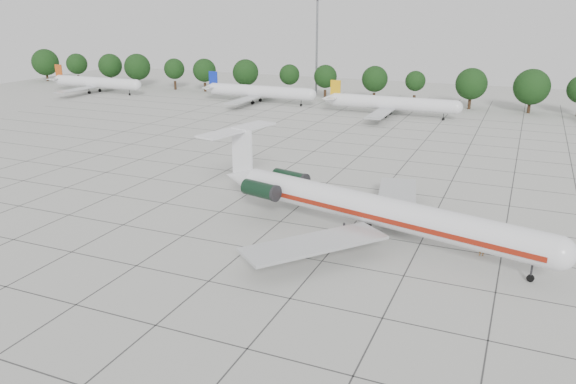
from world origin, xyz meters
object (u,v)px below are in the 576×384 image
object	(u,v)px
ground_crew	(482,248)
bg_airliner_a	(96,83)
main_airliner	(362,206)
floodlight_mast	(317,42)
bg_airliner_c	(392,103)
bg_airliner_b	(259,92)

from	to	relation	value
ground_crew	bg_airliner_a	distance (m)	131.05
main_airliner	ground_crew	world-z (taller)	main_airliner
ground_crew	floodlight_mast	xyz separation A→B (m)	(-52.13, 92.50, 13.43)
ground_crew	bg_airliner_a	xyz separation A→B (m)	(-110.25, 70.81, 2.06)
floodlight_mast	ground_crew	bearing A→B (deg)	-60.60
bg_airliner_c	bg_airliner_a	bearing A→B (deg)	178.70
bg_airliner_a	ground_crew	bearing A→B (deg)	-32.71
bg_airliner_b	bg_airliner_a	bearing A→B (deg)	-177.21
bg_airliner_a	floodlight_mast	xyz separation A→B (m)	(58.13, 21.69, 11.37)
main_airliner	floodlight_mast	distance (m)	101.10
main_airliner	bg_airliner_a	distance (m)	120.64
bg_airliner_a	bg_airliner_b	size ratio (longest dim) A/B	1.00
ground_crew	floodlight_mast	world-z (taller)	floodlight_mast
bg_airliner_c	floodlight_mast	bearing A→B (deg)	138.56
main_airliner	floodlight_mast	bearing A→B (deg)	127.24
main_airliner	floodlight_mast	world-z (taller)	floodlight_mast
main_airliner	bg_airliner_a	size ratio (longest dim) A/B	1.43
bg_airliner_a	bg_airliner_b	bearing A→B (deg)	2.79
bg_airliner_b	bg_airliner_c	bearing A→B (deg)	-7.14
main_airliner	bg_airliner_c	bearing A→B (deg)	114.63
main_airliner	bg_airliner_b	size ratio (longest dim) A/B	1.43
bg_airliner_a	bg_airliner_c	distance (m)	84.90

